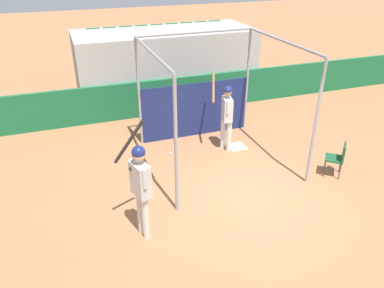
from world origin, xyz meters
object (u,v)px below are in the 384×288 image
at_px(player_batter, 226,112).
at_px(player_waiting, 140,183).
at_px(baseball, 171,154).
at_px(folding_chair, 338,156).

relative_size(player_batter, player_waiting, 0.89).
distance_m(player_batter, player_waiting, 3.84).
bearing_deg(baseball, player_waiting, -116.45).
relative_size(player_waiting, folding_chair, 2.62).
bearing_deg(player_waiting, player_batter, -63.85).
bearing_deg(baseball, player_batter, -6.37).
xyz_separation_m(folding_chair, baseball, (-3.39, 2.26, -0.48)).
distance_m(player_batter, baseball, 1.80).
height_order(player_batter, player_waiting, player_waiting).
bearing_deg(player_waiting, folding_chair, -100.37).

